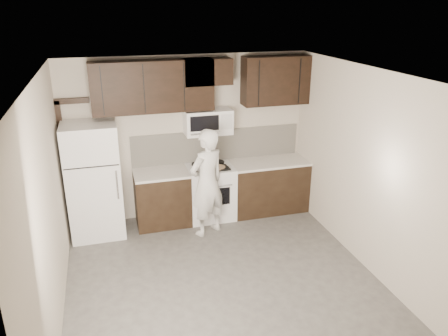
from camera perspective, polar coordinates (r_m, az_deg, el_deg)
name	(u,v)px	position (r m, az deg, el deg)	size (l,w,h in m)	color
floor	(225,285)	(5.90, 0.14, -15.02)	(4.50, 4.50, 0.00)	#4A4845
back_wall	(188,138)	(7.28, -4.75, 3.97)	(4.00, 4.00, 0.00)	beige
ceiling	(225,77)	(4.84, 0.17, 11.85)	(4.50, 4.50, 0.00)	white
counter_run	(228,190)	(7.44, 0.49, -2.92)	(2.95, 0.64, 0.91)	black
stove	(211,192)	(7.37, -1.77, -3.15)	(0.76, 0.66, 0.94)	white
backsplash	(217,145)	(7.43, -0.90, 3.00)	(2.90, 0.02, 0.54)	beige
upper_cabinets	(201,83)	(6.94, -2.97, 11.09)	(3.48, 0.35, 0.78)	black
microwave	(208,122)	(7.08, -2.12, 6.06)	(0.76, 0.42, 0.40)	white
refrigerator	(94,180)	(6.97, -16.62, -1.57)	(0.80, 0.76, 1.80)	white
door_trim	(67,155)	(7.18, -19.85, 1.66)	(0.50, 0.08, 2.12)	black
saucepan	(202,167)	(7.00, -2.93, 0.10)	(0.31, 0.18, 0.17)	silver
baking_tray	(218,168)	(7.12, -0.79, -0.03)	(0.36, 0.27, 0.02)	black
pizza	(218,167)	(7.11, -0.79, 0.10)	(0.24, 0.24, 0.02)	beige
person	(207,183)	(6.71, -2.23, -1.94)	(0.63, 0.41, 1.72)	silver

